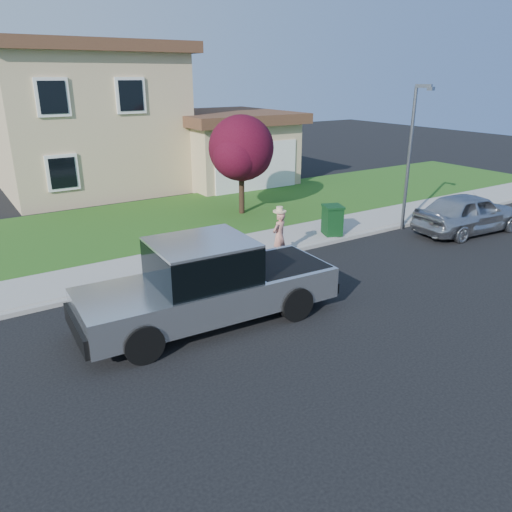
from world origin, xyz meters
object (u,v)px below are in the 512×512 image
at_px(sedan, 469,213).
at_px(woman, 279,235).
at_px(trash_bin, 332,220).
at_px(ornamental_tree, 242,151).
at_px(street_lamp, 411,150).
at_px(pickup_truck, 208,284).

bearing_deg(sedan, woman, 84.00).
bearing_deg(sedan, trash_bin, 69.91).
distance_m(ornamental_tree, street_lamp, 6.39).
height_order(woman, sedan, woman).
distance_m(pickup_truck, street_lamp, 10.12).
xyz_separation_m(ornamental_tree, street_lamp, (4.00, -4.97, 0.33)).
bearing_deg(ornamental_tree, woman, -109.43).
distance_m(sedan, ornamental_tree, 8.80).
bearing_deg(street_lamp, pickup_truck, 177.79).
xyz_separation_m(pickup_truck, trash_bin, (6.59, 3.21, -0.25)).
relative_size(ornamental_tree, trash_bin, 3.77).
bearing_deg(sedan, street_lamp, 51.46).
relative_size(pickup_truck, ornamental_tree, 1.57).
bearing_deg(pickup_truck, sedan, 8.14).
bearing_deg(trash_bin, street_lamp, 9.06).
bearing_deg(street_lamp, sedan, -60.89).
distance_m(woman, sedan, 7.55).
distance_m(pickup_truck, ornamental_tree, 9.54).
height_order(ornamental_tree, trash_bin, ornamental_tree).
bearing_deg(ornamental_tree, trash_bin, -76.94).
relative_size(woman, ornamental_tree, 0.43).
bearing_deg(woman, pickup_truck, 13.12).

